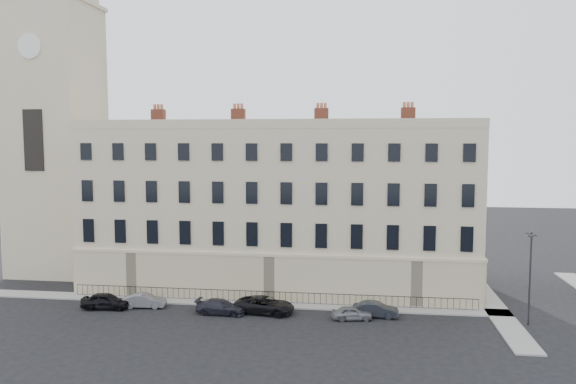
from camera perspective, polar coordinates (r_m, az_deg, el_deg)
name	(u,v)px	position (r m, az deg, el deg)	size (l,w,h in m)	color
ground	(335,327)	(43.53, 4.76, -13.51)	(160.00, 160.00, 0.00)	black
terrace	(280,208)	(54.11, -0.83, -1.61)	(36.22, 12.22, 17.00)	beige
church_tower	(54,95)	(63.94, -22.66, 9.07)	(8.00, 8.13, 44.00)	beige
pavement_terrace	(222,302)	(49.70, -6.74, -11.05)	(48.00, 2.00, 0.12)	gray
pavement_east_return	(490,302)	(52.26, 19.88, -10.51)	(2.00, 24.00, 0.12)	gray
railings	(268,297)	(49.13, -2.02, -10.61)	(35.00, 0.04, 0.96)	black
car_a	(106,301)	(49.90, -18.01, -10.47)	(1.60, 3.98, 1.36)	black
car_b	(145,301)	(49.43, -14.36, -10.64)	(1.23, 3.54, 1.17)	slate
car_c	(221,307)	(46.58, -6.82, -11.50)	(1.65, 4.06, 1.18)	#21222C
car_d	(265,305)	(46.47, -2.38, -11.40)	(2.24, 4.86, 1.35)	black
car_e	(352,313)	(45.15, 6.52, -12.11)	(1.27, 3.15, 1.07)	slate
car_f	(375,309)	(46.05, 8.88, -11.71)	(1.27, 3.63, 1.20)	#20232B
streetlamp	(530,274)	(46.45, 23.37, -7.65)	(0.60, 1.50, 7.15)	#2B2C30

